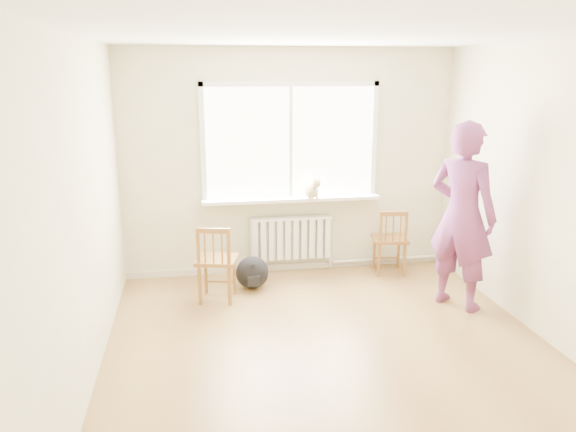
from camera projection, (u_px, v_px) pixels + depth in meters
name	position (u px, v px, depth m)	size (l,w,h in m)	color
floor	(334.00, 355.00, 4.93)	(4.50, 4.50, 0.00)	olive
ceiling	(341.00, 33.00, 4.26)	(4.50, 4.50, 0.00)	white
back_wall	(290.00, 163.00, 6.74)	(4.00, 0.01, 2.70)	beige
window	(290.00, 137.00, 6.64)	(2.12, 0.05, 1.42)	white
windowsill	(291.00, 199.00, 6.74)	(2.15, 0.22, 0.04)	white
radiator	(291.00, 238.00, 6.88)	(1.00, 0.12, 0.55)	white
heating_pipe	(386.00, 259.00, 7.21)	(0.04, 0.04, 1.40)	silver
baseboard	(290.00, 266.00, 7.06)	(4.00, 0.03, 0.08)	beige
chair_left	(216.00, 263.00, 6.00)	(0.50, 0.49, 0.85)	brown
chair_right	(391.00, 241.00, 6.82)	(0.45, 0.44, 0.82)	brown
person	(462.00, 216.00, 5.75)	(0.71, 0.47, 1.96)	#BB3E45
cat	(312.00, 189.00, 6.66)	(0.25, 0.42, 0.28)	#CCB58B
backpack	(252.00, 272.00, 6.41)	(0.38, 0.28, 0.38)	black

